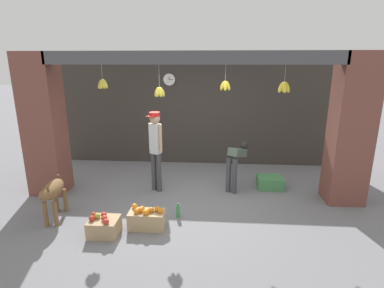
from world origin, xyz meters
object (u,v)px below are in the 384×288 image
object	(u,v)px
worker_stooping	(236,161)
fruit_crate_apples	(104,226)
fruit_crate_oranges	(147,219)
water_bottle	(178,211)
produce_box_green	(270,182)
dog	(53,192)
wall_clock	(169,80)
shopkeeper	(156,145)

from	to	relation	value
worker_stooping	fruit_crate_apples	xyz separation A→B (m)	(-2.23, -1.97, -0.50)
fruit_crate_oranges	fruit_crate_apples	size ratio (longest dim) A/B	1.27
fruit_crate_oranges	fruit_crate_apples	distance (m)	0.69
worker_stooping	water_bottle	world-z (taller)	worker_stooping
fruit_crate_apples	water_bottle	world-z (taller)	fruit_crate_apples
produce_box_green	fruit_crate_oranges	bearing A→B (deg)	-142.04
dog	water_bottle	size ratio (longest dim) A/B	3.63
fruit_crate_oranges	dog	bearing A→B (deg)	174.99
wall_clock	produce_box_green	bearing A→B (deg)	-32.99
produce_box_green	wall_clock	xyz separation A→B (m)	(-2.44, 1.58, 2.14)
shopkeeper	fruit_crate_apples	distance (m)	2.05
produce_box_green	wall_clock	size ratio (longest dim) A/B	1.71
shopkeeper	water_bottle	xyz separation A→B (m)	(0.60, -1.15, -0.90)
water_bottle	worker_stooping	bearing A→B (deg)	50.49
dog	worker_stooping	world-z (taller)	worker_stooping
dog	wall_clock	xyz separation A→B (m)	(1.58, 3.27, 1.73)
water_bottle	wall_clock	bearing A→B (deg)	100.55
fruit_crate_oranges	fruit_crate_apples	world-z (taller)	fruit_crate_oranges
dog	fruit_crate_oranges	world-z (taller)	dog
worker_stooping	fruit_crate_oranges	world-z (taller)	worker_stooping
worker_stooping	wall_clock	size ratio (longest dim) A/B	3.08
fruit_crate_apples	produce_box_green	world-z (taller)	fruit_crate_apples
fruit_crate_apples	water_bottle	bearing A→B (deg)	29.18
worker_stooping	fruit_crate_oranges	bearing A→B (deg)	-103.36
dog	water_bottle	world-z (taller)	dog
shopkeeper	fruit_crate_apples	world-z (taller)	shopkeeper
fruit_crate_apples	shopkeeper	bearing A→B (deg)	73.38
worker_stooping	wall_clock	world-z (taller)	wall_clock
fruit_crate_apples	produce_box_green	distance (m)	3.66
produce_box_green	water_bottle	distance (m)	2.37
shopkeeper	worker_stooping	xyz separation A→B (m)	(1.70, 0.19, -0.37)
shopkeeper	wall_clock	world-z (taller)	wall_clock
shopkeeper	produce_box_green	distance (m)	2.65
dog	produce_box_green	world-z (taller)	dog
worker_stooping	dog	bearing A→B (deg)	-124.84
shopkeeper	water_bottle	world-z (taller)	shopkeeper
fruit_crate_oranges	shopkeeper	bearing A→B (deg)	94.36
dog	wall_clock	world-z (taller)	wall_clock
fruit_crate_oranges	produce_box_green	world-z (taller)	fruit_crate_oranges
dog	wall_clock	bearing A→B (deg)	144.63
shopkeeper	wall_clock	bearing A→B (deg)	-61.47
dog	produce_box_green	size ratio (longest dim) A/B	1.79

